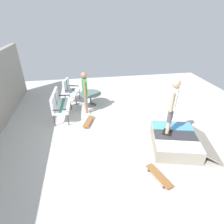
{
  "coord_description": "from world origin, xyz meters",
  "views": [
    {
      "loc": [
        -4.63,
        1.06,
        3.55
      ],
      "look_at": [
        0.38,
        0.22,
        0.7
      ],
      "focal_mm": 28.96,
      "sensor_mm": 36.0,
      "label": 1
    }
  ],
  "objects_px": {
    "patio_bench": "(59,103)",
    "skate_ramp": "(175,141)",
    "patio_table": "(91,97)",
    "skateboard_by_bench": "(88,121)",
    "skateboard_spare": "(159,176)",
    "person_watching": "(85,90)",
    "patio_chair_near_house": "(69,89)",
    "person_skater": "(172,104)"
  },
  "relations": [
    {
      "from": "skateboard_by_bench",
      "to": "patio_bench",
      "type": "bearing_deg",
      "value": 59.11
    },
    {
      "from": "patio_table",
      "to": "person_watching",
      "type": "height_order",
      "value": "person_watching"
    },
    {
      "from": "patio_bench",
      "to": "person_watching",
      "type": "bearing_deg",
      "value": -79.02
    },
    {
      "from": "patio_chair_near_house",
      "to": "patio_table",
      "type": "distance_m",
      "value": 1.06
    },
    {
      "from": "patio_table",
      "to": "person_skater",
      "type": "xyz_separation_m",
      "value": [
        -2.95,
        -2.07,
        0.97
      ]
    },
    {
      "from": "person_skater",
      "to": "skateboard_spare",
      "type": "distance_m",
      "value": 1.89
    },
    {
      "from": "patio_chair_near_house",
      "to": "skateboard_spare",
      "type": "relative_size",
      "value": 1.24
    },
    {
      "from": "person_watching",
      "to": "person_skater",
      "type": "height_order",
      "value": "person_skater"
    },
    {
      "from": "patio_bench",
      "to": "patio_table",
      "type": "relative_size",
      "value": 1.42
    },
    {
      "from": "skateboard_by_bench",
      "to": "person_skater",
      "type": "bearing_deg",
      "value": -124.44
    },
    {
      "from": "patio_chair_near_house",
      "to": "patio_table",
      "type": "height_order",
      "value": "patio_chair_near_house"
    },
    {
      "from": "patio_table",
      "to": "person_skater",
      "type": "relative_size",
      "value": 0.54
    },
    {
      "from": "skateboard_spare",
      "to": "patio_chair_near_house",
      "type": "bearing_deg",
      "value": 25.43
    },
    {
      "from": "skateboard_spare",
      "to": "patio_bench",
      "type": "bearing_deg",
      "value": 37.4
    },
    {
      "from": "patio_bench",
      "to": "patio_chair_near_house",
      "type": "height_order",
      "value": "same"
    },
    {
      "from": "patio_table",
      "to": "person_skater",
      "type": "height_order",
      "value": "person_skater"
    },
    {
      "from": "person_watching",
      "to": "patio_bench",
      "type": "bearing_deg",
      "value": 100.98
    },
    {
      "from": "patio_chair_near_house",
      "to": "skateboard_by_bench",
      "type": "xyz_separation_m",
      "value": [
        -1.96,
        -0.69,
        -0.53
      ]
    },
    {
      "from": "person_skater",
      "to": "skateboard_by_bench",
      "type": "xyz_separation_m",
      "value": [
        1.55,
        2.25,
        -1.29
      ]
    },
    {
      "from": "patio_bench",
      "to": "patio_table",
      "type": "distance_m",
      "value": 1.45
    },
    {
      "from": "patio_table",
      "to": "skateboard_by_bench",
      "type": "bearing_deg",
      "value": 172.43
    },
    {
      "from": "skate_ramp",
      "to": "skateboard_by_bench",
      "type": "bearing_deg",
      "value": 55.68
    },
    {
      "from": "skateboard_by_bench",
      "to": "skateboard_spare",
      "type": "height_order",
      "value": "same"
    },
    {
      "from": "person_watching",
      "to": "skateboard_by_bench",
      "type": "relative_size",
      "value": 2.02
    },
    {
      "from": "skateboard_spare",
      "to": "skate_ramp",
      "type": "bearing_deg",
      "value": -41.38
    },
    {
      "from": "person_watching",
      "to": "person_skater",
      "type": "relative_size",
      "value": 1.0
    },
    {
      "from": "person_skater",
      "to": "skateboard_spare",
      "type": "bearing_deg",
      "value": 149.42
    },
    {
      "from": "person_watching",
      "to": "skateboard_by_bench",
      "type": "height_order",
      "value": "person_watching"
    },
    {
      "from": "person_watching",
      "to": "skateboard_by_bench",
      "type": "distance_m",
      "value": 1.19
    },
    {
      "from": "skate_ramp",
      "to": "person_skater",
      "type": "distance_m",
      "value": 1.2
    },
    {
      "from": "patio_bench",
      "to": "skateboard_spare",
      "type": "distance_m",
      "value": 4.25
    },
    {
      "from": "patio_chair_near_house",
      "to": "person_watching",
      "type": "distance_m",
      "value": 1.38
    },
    {
      "from": "patio_bench",
      "to": "skate_ramp",
      "type": "bearing_deg",
      "value": -123.35
    },
    {
      "from": "skateboard_by_bench",
      "to": "skateboard_spare",
      "type": "distance_m",
      "value": 3.15
    },
    {
      "from": "person_skater",
      "to": "skateboard_by_bench",
      "type": "relative_size",
      "value": 2.02
    },
    {
      "from": "person_skater",
      "to": "patio_chair_near_house",
      "type": "bearing_deg",
      "value": 40.01
    },
    {
      "from": "skate_ramp",
      "to": "person_watching",
      "type": "height_order",
      "value": "person_watching"
    },
    {
      "from": "patio_table",
      "to": "skateboard_spare",
      "type": "xyz_separation_m",
      "value": [
        -4.14,
        -1.36,
        -0.32
      ]
    },
    {
      "from": "skate_ramp",
      "to": "patio_table",
      "type": "relative_size",
      "value": 2.33
    },
    {
      "from": "person_skater",
      "to": "skateboard_spare",
      "type": "relative_size",
      "value": 2.01
    },
    {
      "from": "patio_bench",
      "to": "person_skater",
      "type": "height_order",
      "value": "person_skater"
    },
    {
      "from": "person_skater",
      "to": "patio_bench",
      "type": "bearing_deg",
      "value": 56.63
    }
  ]
}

